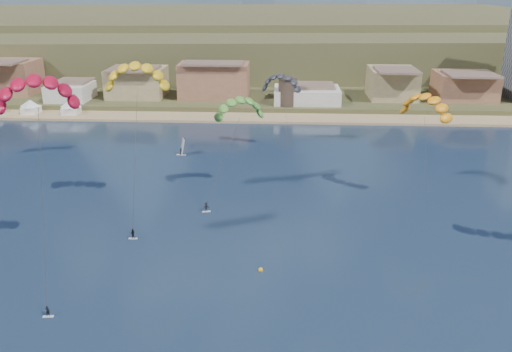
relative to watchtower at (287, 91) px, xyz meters
The scene contains 13 objects.
beach 11.25m from the watchtower, 122.01° to the right, with size 2200.00×12.00×0.90m.
land 446.07m from the watchtower, 90.64° to the left, with size 2200.00×900.00×4.00m.
foothills 119.77m from the watchtower, 81.65° to the left, with size 940.00×210.00×18.00m.
town 45.73m from the watchtower, 169.92° to the left, with size 400.00×24.00×12.00m.
watchtower is the anchor object (origin of this frame).
beach_tents 81.69m from the watchtower, behind, with size 43.40×6.40×5.00m.
kitesurfer_red 101.12m from the watchtower, 108.55° to the right, with size 11.37×15.21×28.76m.
kitesurfer_yellow 79.71m from the watchtower, 108.42° to the right, with size 11.07×13.51×27.13m.
kitesurfer_green 66.20m from the watchtower, 97.85° to the right, with size 11.10×12.85×20.03m.
distant_kite_dark 38.31m from the watchtower, 92.53° to the right, with size 10.00×6.89×19.55m.
distant_kite_orange 70.71m from the watchtower, 70.19° to the right, with size 9.70×9.95×21.25m.
windsurfer 49.16m from the watchtower, 119.56° to the right, with size 2.24×2.47×3.84m.
buoy 93.15m from the watchtower, 92.32° to the right, with size 0.68×0.68×0.68m.
Camera 1 is at (3.98, -43.94, 38.48)m, focal length 37.54 mm.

